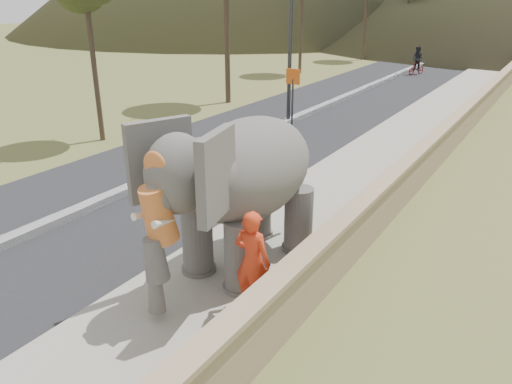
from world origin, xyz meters
TOP-DOWN VIEW (x-y plane):
  - ground at (0.00, 0.00)m, footprint 160.00×160.00m
  - road at (-5.00, 10.00)m, footprint 7.00×120.00m
  - median at (-5.00, 10.00)m, footprint 0.35×120.00m
  - walkway at (0.00, 10.00)m, footprint 3.00×120.00m
  - parapet at (1.65, 10.00)m, footprint 0.30×120.00m
  - lamppost at (-4.69, 11.06)m, footprint 1.76×0.36m
  - signboard at (-4.50, 10.46)m, footprint 0.60×0.08m
  - elephant_and_man at (0.02, 0.28)m, footprint 2.53×4.41m
  - motorcyclist at (-4.13, 27.33)m, footprint 1.03×1.68m

SIDE VIEW (x-z plane):
  - ground at x=0.00m, z-range 0.00..0.00m
  - road at x=-5.00m, z-range 0.00..0.03m
  - walkway at x=0.00m, z-range 0.00..0.15m
  - median at x=-5.00m, z-range 0.00..0.22m
  - parapet at x=1.65m, z-range 0.00..1.10m
  - motorcyclist at x=-4.13m, z-range -0.19..1.68m
  - signboard at x=-4.50m, z-range 0.44..2.84m
  - elephant_and_man at x=0.02m, z-range 0.14..3.21m
  - lamppost at x=-4.69m, z-range 0.87..8.87m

